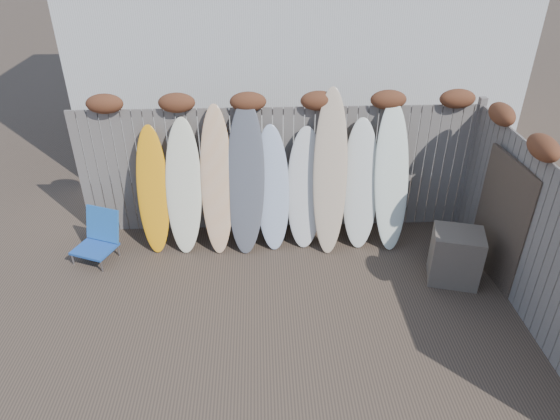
{
  "coord_description": "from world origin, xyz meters",
  "views": [
    {
      "loc": [
        -0.25,
        -4.47,
        4.37
      ],
      "look_at": [
        0.0,
        1.2,
        1.0
      ],
      "focal_mm": 32.0,
      "sensor_mm": 36.0,
      "label": 1
    }
  ],
  "objects_px": {
    "beach_chair": "(99,237)",
    "surfboard_0": "(153,190)",
    "wooden_crate": "(455,256)",
    "lattice_panel": "(501,220)"
  },
  "relations": [
    {
      "from": "beach_chair",
      "to": "surfboard_0",
      "type": "bearing_deg",
      "value": 20.95
    },
    {
      "from": "wooden_crate",
      "to": "surfboard_0",
      "type": "xyz_separation_m",
      "value": [
        -4.19,
        1.08,
        0.54
      ]
    },
    {
      "from": "beach_chair",
      "to": "wooden_crate",
      "type": "distance_m",
      "value": 5.06
    },
    {
      "from": "wooden_crate",
      "to": "surfboard_0",
      "type": "distance_m",
      "value": 4.36
    },
    {
      "from": "lattice_panel",
      "to": "wooden_crate",
      "type": "bearing_deg",
      "value": -173.11
    },
    {
      "from": "beach_chair",
      "to": "surfboard_0",
      "type": "height_order",
      "value": "surfboard_0"
    },
    {
      "from": "beach_chair",
      "to": "lattice_panel",
      "type": "bearing_deg",
      "value": -6.74
    },
    {
      "from": "surfboard_0",
      "to": "wooden_crate",
      "type": "bearing_deg",
      "value": -16.77
    },
    {
      "from": "surfboard_0",
      "to": "lattice_panel",
      "type": "bearing_deg",
      "value": -13.81
    },
    {
      "from": "surfboard_0",
      "to": "beach_chair",
      "type": "bearing_deg",
      "value": -161.39
    }
  ]
}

